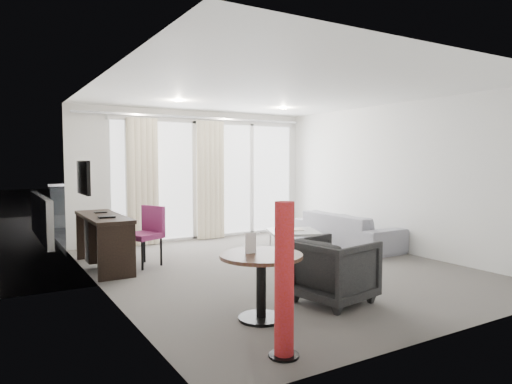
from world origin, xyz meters
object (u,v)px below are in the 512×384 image
coffee_table (293,241)px  desk_chair (143,236)px  round_table (261,287)px  rattan_chair_a (198,209)px  red_lamp (284,280)px  tub_armchair (334,270)px  rattan_chair_b (219,204)px  sofa (347,230)px  desk (104,242)px

coffee_table → desk_chair: bearing=174.0°
round_table → rattan_chair_a: size_ratio=1.03×
red_lamp → tub_armchair: 1.61m
tub_armchair → rattan_chair_a: size_ratio=0.98×
rattan_chair_a → rattan_chair_b: size_ratio=0.92×
red_lamp → coffee_table: (2.56, 3.47, -0.45)m
sofa → rattan_chair_b: size_ratio=2.44×
desk → sofa: 4.32m
desk → red_lamp: red_lamp is taller
red_lamp → rattan_chair_b: red_lamp is taller
desk → desk_chair: (0.54, -0.19, 0.06)m
desk → rattan_chair_a: size_ratio=2.07×
red_lamp → tub_armchair: (1.30, 0.91, -0.27)m
round_table → rattan_chair_b: size_ratio=0.95×
desk_chair → coffee_table: (2.59, -0.27, -0.27)m
desk → red_lamp: 3.98m
round_table → red_lamp: 0.94m
coffee_table → sofa: bearing=-6.1°
coffee_table → red_lamp: bearing=-126.5°
red_lamp → sofa: bearing=42.0°
red_lamp → rattan_chair_b: 8.38m
rattan_chair_b → red_lamp: bearing=-96.4°
tub_armchair → coffee_table: bearing=-37.1°
desk → desk_chair: 0.58m
desk → sofa: desk is taller
tub_armchair → coffee_table: tub_armchair is taller
tub_armchair → rattan_chair_b: bearing=-26.6°
desk → desk_chair: bearing=-19.7°
round_table → sofa: round_table is taller
coffee_table → rattan_chair_b: (0.67, 4.26, 0.26)m
rattan_chair_b → desk_chair: bearing=-112.9°
desk_chair → round_table: desk_chair is taller
round_table → rattan_chair_b: (2.93, 6.89, 0.11)m
round_table → desk: bearing=105.5°
coffee_table → rattan_chair_b: bearing=81.1°
desk → coffee_table: size_ratio=2.03×
coffee_table → sofa: (1.15, -0.12, 0.13)m
round_table → red_lamp: size_ratio=0.66×
sofa → rattan_chair_a: 4.16m
rattan_chair_a → round_table: bearing=-125.2°
tub_armchair → rattan_chair_a: (1.12, 6.39, 0.04)m
tub_armchair → desk: bearing=20.8°
tub_armchair → rattan_chair_b: (1.93, 6.82, 0.08)m
tub_armchair → red_lamp: bearing=114.1°
round_table → rattan_chair_b: rattan_chair_b is taller
tub_armchair → coffee_table: 2.86m
tub_armchair → rattan_chair_b: rattan_chair_b is taller
sofa → rattan_chair_a: bearing=18.1°
desk_chair → coffee_table: 2.61m
red_lamp → coffee_table: bearing=53.5°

